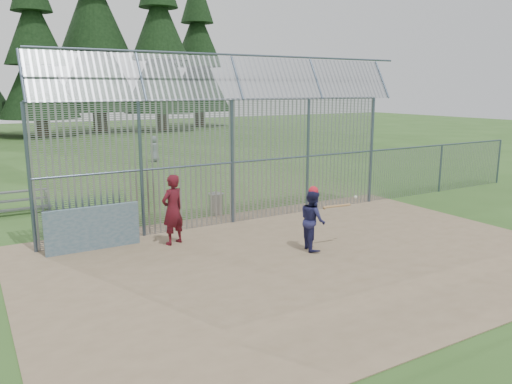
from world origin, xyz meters
TOP-DOWN VIEW (x-y plane):
  - ground at (0.00, 0.00)m, footprint 120.00×120.00m
  - dirt_infield at (0.00, -0.50)m, footprint 14.00×10.00m
  - dugout_wall at (-4.60, 2.90)m, footprint 2.50×0.12m
  - batter at (0.55, -0.10)m, footprint 0.82×0.94m
  - onlooker at (-2.54, 2.29)m, footprint 0.85×0.70m
  - bg_kid_standing at (2.52, 18.30)m, footprint 0.90×0.81m
  - batting_gear at (0.71, -0.14)m, footprint 1.49×0.39m
  - trash_can at (0.02, 4.80)m, footprint 0.56×0.56m
  - bleacher at (-6.38, 8.56)m, footprint 3.00×0.95m
  - backstop_fence at (1.81, 3.43)m, footprint 20.09×0.81m
  - conifer_row at (1.93, 41.51)m, footprint 38.48×12.26m

SIDE VIEW (x-z plane):
  - ground at x=0.00m, z-range 0.00..0.00m
  - dirt_infield at x=0.00m, z-range 0.00..0.02m
  - trash_can at x=0.02m, z-range -0.03..0.79m
  - bleacher at x=-6.38m, z-range 0.05..0.77m
  - dugout_wall at x=-4.60m, z-range 0.02..1.22m
  - bg_kid_standing at x=2.52m, z-range 0.00..1.55m
  - batter at x=0.55m, z-range 0.02..1.67m
  - onlooker at x=-2.54m, z-range 0.02..2.01m
  - batting_gear at x=0.71m, z-range 1.23..1.87m
  - backstop_fence at x=1.81m, z-range -0.29..5.01m
  - conifer_row at x=1.93m, z-range 0.73..20.93m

